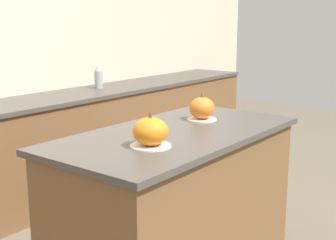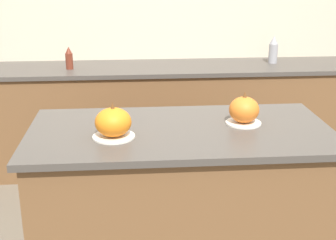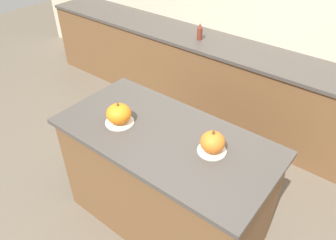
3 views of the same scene
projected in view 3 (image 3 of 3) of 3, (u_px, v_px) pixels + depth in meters
name	position (u px, v px, depth m)	size (l,w,h in m)	color
ground_plane	(165.00, 218.00, 2.80)	(12.00, 12.00, 0.00)	#665B4C
wall_back	(285.00, 14.00, 3.26)	(8.00, 0.06, 2.50)	beige
kitchen_island	(165.00, 181.00, 2.52)	(1.57, 0.79, 0.92)	brown
back_counter	(257.00, 95.00, 3.53)	(6.00, 0.60, 0.91)	brown
pumpkin_cake_left	(119.00, 114.00, 2.32)	(0.21, 0.21, 0.18)	silver
pumpkin_cake_right	(213.00, 143.00, 2.07)	(0.19, 0.19, 0.18)	silver
bottle_short	(200.00, 32.00, 3.55)	(0.06, 0.06, 0.18)	maroon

